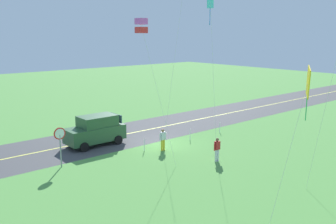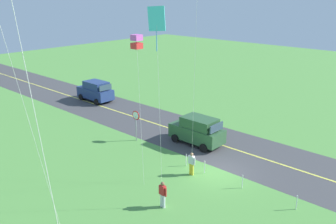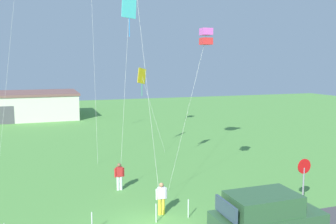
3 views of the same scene
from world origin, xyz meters
name	(u,v)px [view 1 (image 1 of 3)]	position (x,y,z in m)	size (l,w,h in m)	color
ground_plane	(161,144)	(0.00, 0.00, -0.05)	(120.00, 120.00, 0.10)	#549342
asphalt_road	(131,133)	(0.00, -4.00, 0.00)	(120.00, 7.00, 0.00)	#424244
road_centre_stripe	(131,133)	(0.00, -4.00, 0.01)	(120.00, 0.16, 0.00)	#E5E04C
car_suv_foreground	(96,130)	(4.00, -2.92, 1.15)	(4.40, 2.12, 2.24)	#2D5633
stop_sign	(60,139)	(8.11, -0.10, 1.80)	(0.76, 0.08, 2.56)	gray
person_adult_near	(217,149)	(-0.14, 5.57, 0.86)	(0.58, 0.22, 1.60)	silver
person_adult_companion	(163,139)	(1.08, 1.47, 0.86)	(0.58, 0.22, 1.60)	yellow
kite_red_low	(210,1)	(0.49, 5.28, 10.15)	(1.11, 0.49, 10.98)	silver
kite_yellow_high	(308,85)	(3.44, 13.60, 6.22)	(2.32, 0.66, 7.00)	silver
kite_pink_drift	(141,26)	(4.16, 3.25, 8.69)	(1.97, 1.55, 9.14)	silver
fence_post_0	(220,127)	(-5.84, 0.70, 0.45)	(0.05, 0.05, 0.90)	silver
fence_post_1	(190,134)	(-2.35, 0.70, 0.45)	(0.05, 0.05, 0.90)	silver
fence_post_2	(162,141)	(0.56, 0.70, 0.45)	(0.05, 0.05, 0.90)	silver
fence_post_3	(144,145)	(2.17, 0.70, 0.45)	(0.05, 0.05, 0.90)	silver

